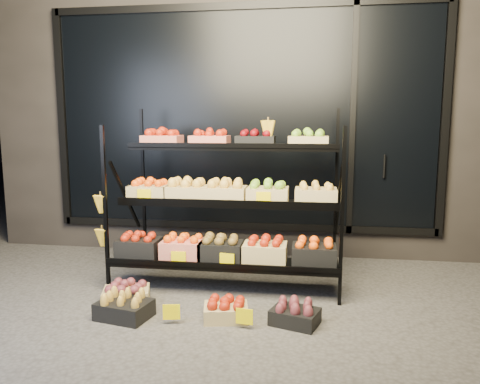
% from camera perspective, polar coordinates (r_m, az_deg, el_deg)
% --- Properties ---
extents(ground, '(24.00, 24.00, 0.00)m').
position_cam_1_polar(ground, '(4.04, -2.97, -13.71)').
color(ground, '#514F4C').
rests_on(ground, ground).
extents(building, '(6.00, 2.08, 3.50)m').
position_cam_1_polar(building, '(6.29, 1.65, 10.61)').
color(building, '#2D2826').
rests_on(building, ground).
extents(display_rack, '(2.18, 1.02, 1.66)m').
position_cam_1_polar(display_rack, '(4.39, -1.68, -1.17)').
color(display_rack, black).
rests_on(display_rack, ground).
extents(tag_floor_a, '(0.13, 0.01, 0.12)m').
position_cam_1_polar(tag_floor_a, '(3.71, -8.35, -14.84)').
color(tag_floor_a, '#E7D000').
rests_on(tag_floor_a, ground).
extents(tag_floor_b, '(0.13, 0.01, 0.12)m').
position_cam_1_polar(tag_floor_b, '(3.60, 0.53, -15.51)').
color(tag_floor_b, '#E7D000').
rests_on(tag_floor_b, ground).
extents(floor_crate_left, '(0.44, 0.38, 0.19)m').
position_cam_1_polar(floor_crate_left, '(4.16, -13.71, -11.91)').
color(floor_crate_left, tan).
rests_on(floor_crate_left, ground).
extents(floor_crate_midleft, '(0.45, 0.37, 0.20)m').
position_cam_1_polar(floor_crate_midleft, '(3.88, -13.93, -13.38)').
color(floor_crate_midleft, black).
rests_on(floor_crate_midleft, ground).
extents(floor_crate_midright, '(0.38, 0.31, 0.18)m').
position_cam_1_polar(floor_crate_midright, '(3.75, -1.73, -14.12)').
color(floor_crate_midright, tan).
rests_on(floor_crate_midright, ground).
extents(floor_crate_right, '(0.41, 0.35, 0.18)m').
position_cam_1_polar(floor_crate_right, '(3.70, 6.71, -14.49)').
color(floor_crate_right, black).
rests_on(floor_crate_right, ground).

